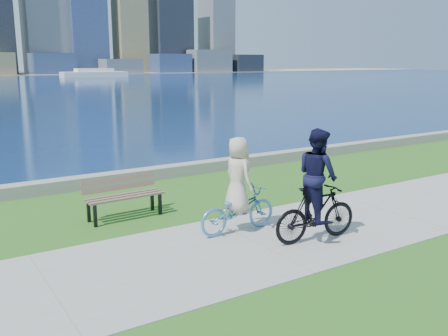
% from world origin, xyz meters
% --- Properties ---
extents(ground, '(320.00, 320.00, 0.00)m').
position_xyz_m(ground, '(0.00, 0.00, 0.00)').
color(ground, '#235616').
rests_on(ground, ground).
extents(concrete_path, '(80.00, 3.50, 0.02)m').
position_xyz_m(concrete_path, '(0.00, 0.00, 0.01)').
color(concrete_path, gray).
rests_on(concrete_path, ground).
extents(seawall, '(90.00, 0.50, 0.35)m').
position_xyz_m(seawall, '(0.00, 6.20, 0.17)').
color(seawall, gray).
rests_on(seawall, ground).
extents(ferry_far, '(13.53, 3.87, 1.84)m').
position_xyz_m(ferry_far, '(28.55, 96.90, 0.76)').
color(ferry_far, white).
rests_on(ferry_far, ground).
extents(park_bench, '(1.85, 0.70, 0.94)m').
position_xyz_m(park_bench, '(-1.60, 3.04, 0.58)').
color(park_bench, black).
rests_on(park_bench, ground).
extents(cyclist_woman, '(0.67, 1.86, 2.04)m').
position_xyz_m(cyclist_woman, '(0.07, 0.74, 0.78)').
color(cyclist_woman, '#4F8BC1').
rests_on(cyclist_woman, ground).
extents(cyclist_man, '(0.79, 1.94, 2.29)m').
position_xyz_m(cyclist_man, '(1.10, -0.55, 0.98)').
color(cyclist_man, black).
rests_on(cyclist_man, ground).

